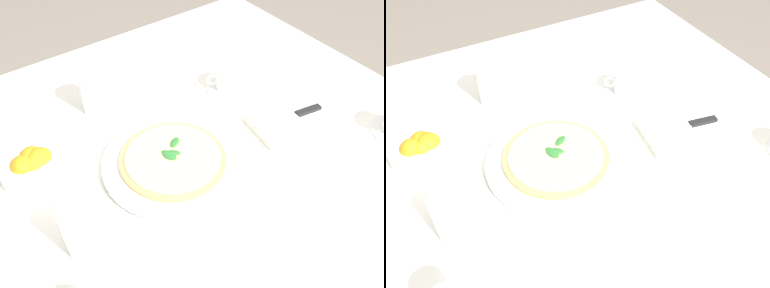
# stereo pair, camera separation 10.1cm
# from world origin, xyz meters

# --- Properties ---
(ground_plane) EXTENTS (8.00, 8.00, 0.00)m
(ground_plane) POSITION_xyz_m (0.00, 0.00, 0.00)
(ground_plane) COLOR slate
(dining_table) EXTENTS (1.15, 1.15, 0.76)m
(dining_table) POSITION_xyz_m (0.00, 0.00, 0.63)
(dining_table) COLOR white
(dining_table) RESTS_ON ground_plane
(pizza_plate) EXTENTS (0.33, 0.33, 0.02)m
(pizza_plate) POSITION_xyz_m (0.13, 0.03, 0.77)
(pizza_plate) COLOR white
(pizza_plate) RESTS_ON dining_table
(pizza) EXTENTS (0.25, 0.25, 0.02)m
(pizza) POSITION_xyz_m (0.13, 0.03, 0.78)
(pizza) COLOR #DBAD60
(pizza) RESTS_ON pizza_plate
(coffee_cup_right_edge) EXTENTS (0.13, 0.13, 0.06)m
(coffee_cup_right_edge) POSITION_xyz_m (-0.17, -0.12, 0.78)
(coffee_cup_right_edge) COLOR white
(coffee_cup_right_edge) RESTS_ON dining_table
(water_glass_far_left) EXTENTS (0.07, 0.07, 0.12)m
(water_glass_far_left) POSITION_xyz_m (0.18, -0.26, 0.81)
(water_glass_far_left) COLOR white
(water_glass_far_left) RESTS_ON dining_table
(water_glass_center_back) EXTENTS (0.07, 0.07, 0.12)m
(water_glass_center_back) POSITION_xyz_m (0.40, 0.12, 0.81)
(water_glass_center_back) COLOR white
(water_glass_center_back) RESTS_ON dining_table
(napkin_folded) EXTENTS (0.24, 0.16, 0.02)m
(napkin_folded) POSITION_xyz_m (-0.20, 0.09, 0.77)
(napkin_folded) COLOR white
(napkin_folded) RESTS_ON dining_table
(dinner_knife) EXTENTS (0.20, 0.05, 0.01)m
(dinner_knife) POSITION_xyz_m (-0.20, 0.09, 0.78)
(dinner_knife) COLOR silver
(dinner_knife) RESTS_ON napkin_folded
(citrus_bowl) EXTENTS (0.15, 0.15, 0.07)m
(citrus_bowl) POSITION_xyz_m (0.41, -0.13, 0.78)
(citrus_bowl) COLOR white
(citrus_bowl) RESTS_ON dining_table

